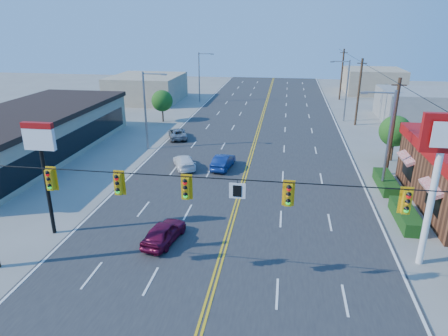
# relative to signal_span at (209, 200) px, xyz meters

# --- Properties ---
(ground) EXTENTS (160.00, 160.00, 0.00)m
(ground) POSITION_rel_signal_span_xyz_m (0.12, 0.00, -4.89)
(ground) COLOR gray
(ground) RESTS_ON ground
(road) EXTENTS (20.00, 120.00, 0.06)m
(road) POSITION_rel_signal_span_xyz_m (0.12, 20.00, -4.86)
(road) COLOR #2D2D30
(road) RESTS_ON ground
(signal_span) EXTENTS (24.32, 0.34, 9.00)m
(signal_span) POSITION_rel_signal_span_xyz_m (0.00, 0.00, 0.00)
(signal_span) COLOR #47301E
(signal_span) RESTS_ON ground
(kfc_pylon) EXTENTS (2.20, 0.36, 8.50)m
(kfc_pylon) POSITION_rel_signal_span_xyz_m (11.12, 4.00, 1.16)
(kfc_pylon) COLOR white
(kfc_pylon) RESTS_ON ground
(strip_mall) EXTENTS (10.40, 26.40, 4.40)m
(strip_mall) POSITION_rel_signal_span_xyz_m (-21.88, 18.00, -2.63)
(strip_mall) COLOR tan
(strip_mall) RESTS_ON ground
(pizza_hut_sign) EXTENTS (1.90, 0.30, 6.85)m
(pizza_hut_sign) POSITION_rel_signal_span_xyz_m (-10.88, 4.00, 0.30)
(pizza_hut_sign) COLOR black
(pizza_hut_sign) RESTS_ON ground
(streetlight_se) EXTENTS (2.55, 0.25, 8.00)m
(streetlight_se) POSITION_rel_signal_span_xyz_m (10.91, 14.00, -0.37)
(streetlight_se) COLOR gray
(streetlight_se) RESTS_ON ground
(streetlight_ne) EXTENTS (2.55, 0.25, 8.00)m
(streetlight_ne) POSITION_rel_signal_span_xyz_m (10.91, 38.00, -0.37)
(streetlight_ne) COLOR gray
(streetlight_ne) RESTS_ON ground
(streetlight_sw) EXTENTS (2.55, 0.25, 8.00)m
(streetlight_sw) POSITION_rel_signal_span_xyz_m (-10.67, 22.00, -0.37)
(streetlight_sw) COLOR gray
(streetlight_sw) RESTS_ON ground
(streetlight_nw) EXTENTS (2.55, 0.25, 8.00)m
(streetlight_nw) POSITION_rel_signal_span_xyz_m (-10.67, 48.00, -0.37)
(streetlight_nw) COLOR gray
(streetlight_nw) RESTS_ON ground
(utility_pole_near) EXTENTS (0.28, 0.28, 8.40)m
(utility_pole_near) POSITION_rel_signal_span_xyz_m (12.32, 18.00, -0.69)
(utility_pole_near) COLOR #47301E
(utility_pole_near) RESTS_ON ground
(utility_pole_mid) EXTENTS (0.28, 0.28, 8.40)m
(utility_pole_mid) POSITION_rel_signal_span_xyz_m (12.32, 36.00, -0.69)
(utility_pole_mid) COLOR #47301E
(utility_pole_mid) RESTS_ON ground
(utility_pole_far) EXTENTS (0.28, 0.28, 8.40)m
(utility_pole_far) POSITION_rel_signal_span_xyz_m (12.32, 54.00, -0.69)
(utility_pole_far) COLOR #47301E
(utility_pole_far) RESTS_ON ground
(tree_kfc_rear) EXTENTS (2.94, 2.94, 4.41)m
(tree_kfc_rear) POSITION_rel_signal_span_xyz_m (13.62, 22.00, -1.95)
(tree_kfc_rear) COLOR #47301E
(tree_kfc_rear) RESTS_ON ground
(tree_west) EXTENTS (2.80, 2.80, 4.20)m
(tree_west) POSITION_rel_signal_span_xyz_m (-12.88, 34.00, -2.09)
(tree_west) COLOR #47301E
(tree_west) RESTS_ON ground
(bld_east_mid) EXTENTS (12.00, 10.00, 4.00)m
(bld_east_mid) POSITION_rel_signal_span_xyz_m (22.12, 40.00, -2.89)
(bld_east_mid) COLOR gray
(bld_east_mid) RESTS_ON ground
(bld_west_far) EXTENTS (11.00, 12.00, 4.20)m
(bld_west_far) POSITION_rel_signal_span_xyz_m (-19.88, 48.00, -2.79)
(bld_west_far) COLOR tan
(bld_west_far) RESTS_ON ground
(bld_east_far) EXTENTS (10.00, 10.00, 4.40)m
(bld_east_far) POSITION_rel_signal_span_xyz_m (19.12, 62.00, -2.69)
(bld_east_far) COLOR tan
(bld_east_far) RESTS_ON ground
(car_magenta) EXTENTS (2.18, 3.99, 1.29)m
(car_magenta) POSITION_rel_signal_span_xyz_m (-3.59, 3.92, -4.24)
(car_magenta) COLOR maroon
(car_magenta) RESTS_ON ground
(car_blue) EXTENTS (1.85, 4.01, 1.27)m
(car_blue) POSITION_rel_signal_span_xyz_m (-2.07, 17.23, -4.25)
(car_blue) COLOR navy
(car_blue) RESTS_ON ground
(car_white) EXTENTS (3.10, 4.27, 1.15)m
(car_white) POSITION_rel_signal_span_xyz_m (-5.60, 16.82, -4.31)
(car_white) COLOR white
(car_white) RESTS_ON ground
(car_silver) EXTENTS (3.19, 4.53, 1.15)m
(car_silver) POSITION_rel_signal_span_xyz_m (-8.76, 26.19, -4.31)
(car_silver) COLOR #9A999D
(car_silver) RESTS_ON ground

